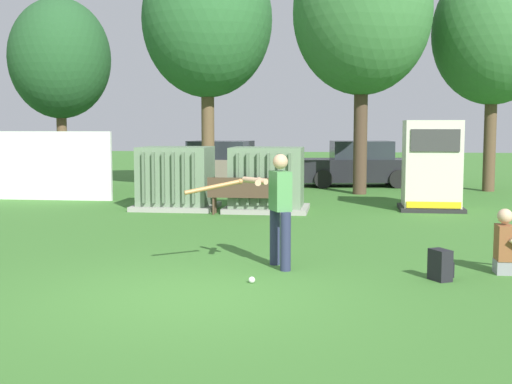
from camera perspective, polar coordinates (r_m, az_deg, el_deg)
The scene contains 16 objects.
ground_plane at distance 8.78m, azimuth -5.56°, elevation -8.70°, with size 96.00×96.00×0.00m, color #3D752D.
fence_panel at distance 20.90m, azimuth -18.26°, elevation 2.12°, with size 4.80×0.12×2.00m, color white.
transformer_west at distance 17.77m, azimuth -6.75°, elevation 1.11°, with size 2.10×1.70×1.62m.
transformer_mid_west at distance 17.21m, azimuth 0.93°, elevation 1.01°, with size 2.10×1.70×1.62m.
generator_enclosure at distance 17.95m, azimuth 14.53°, elevation 2.13°, with size 1.60×1.40×2.30m.
park_bench at distance 16.47m, azimuth -0.96°, elevation -0.08°, with size 1.80×0.41×0.92m.
batter at distance 10.28m, azimuth 1.75°, elevation -1.05°, with size 1.55×0.96×1.74m.
sports_ball at distance 9.43m, azimuth -0.36°, elevation -7.39°, with size 0.09×0.09×0.09m, color white.
seated_spectator at distance 10.64m, azimuth 20.62°, elevation -4.45°, with size 0.72×0.54×0.96m.
backpack at distance 9.91m, azimuth 15.26°, elevation -5.96°, with size 0.36×0.38×0.44m.
tree_left at distance 23.68m, azimuth -16.15°, elevation 10.67°, with size 3.32×3.32×6.34m.
tree_center_left at distance 23.02m, azimuth -4.12°, elevation 14.18°, with size 4.28×4.28×8.17m.
tree_center_right at distance 21.98m, azimuth 8.91°, elevation 14.64°, with size 4.31×4.31×8.23m.
tree_right at distance 23.87m, azimuth 19.31°, elevation 12.47°, with size 3.93×3.93×7.51m.
parked_car_leftmost at distance 24.46m, azimuth -3.22°, elevation 2.28°, with size 4.38×2.32×1.62m.
parked_car_left_of_center at distance 24.60m, azimuth 8.56°, elevation 2.24°, with size 4.40×2.36×1.62m.
Camera 1 is at (1.94, -8.29, 2.16)m, focal length 47.63 mm.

